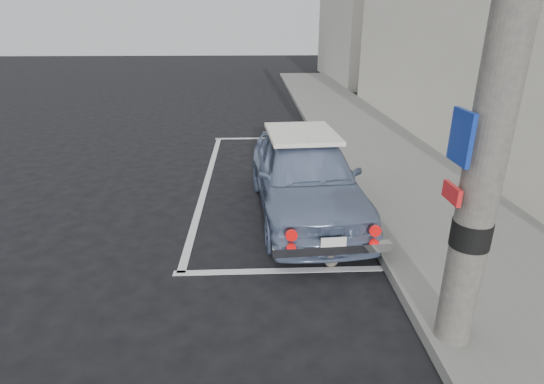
# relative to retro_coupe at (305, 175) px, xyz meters

# --- Properties ---
(ground) EXTENTS (80.00, 80.00, 0.00)m
(ground) POSITION_rel_retro_coupe_xyz_m (-0.95, -1.37, -0.70)
(ground) COLOR black
(ground) RESTS_ON ground
(sidewalk) EXTENTS (2.80, 40.00, 0.15)m
(sidewalk) POSITION_rel_retro_coupe_xyz_m (2.25, 0.63, -0.62)
(sidewalk) COLOR slate
(sidewalk) RESTS_ON ground
(building_far) EXTENTS (3.50, 10.00, 8.00)m
(building_far) POSITION_rel_retro_coupe_xyz_m (5.40, 18.63, 3.30)
(building_far) COLOR beige
(building_far) RESTS_ON ground
(pline_rear) EXTENTS (3.00, 0.12, 0.01)m
(pline_rear) POSITION_rel_retro_coupe_xyz_m (-0.45, -1.87, -0.69)
(pline_rear) COLOR silver
(pline_rear) RESTS_ON ground
(pline_front) EXTENTS (3.00, 0.12, 0.01)m
(pline_front) POSITION_rel_retro_coupe_xyz_m (-0.45, 5.13, -0.69)
(pline_front) COLOR silver
(pline_front) RESTS_ON ground
(pline_side) EXTENTS (0.12, 7.00, 0.01)m
(pline_side) POSITION_rel_retro_coupe_xyz_m (-1.85, 1.63, -0.69)
(pline_side) COLOR silver
(pline_side) RESTS_ON ground
(retro_coupe) EXTENTS (1.90, 4.16, 1.38)m
(retro_coupe) POSITION_rel_retro_coupe_xyz_m (0.00, 0.00, 0.00)
(retro_coupe) COLOR #6E7FA2
(retro_coupe) RESTS_ON ground
(cat) EXTENTS (0.31, 0.42, 0.24)m
(cat) POSITION_rel_retro_coupe_xyz_m (0.17, -1.76, -0.59)
(cat) COLOR #726656
(cat) RESTS_ON ground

